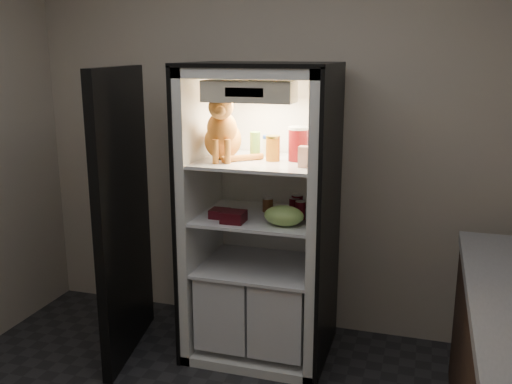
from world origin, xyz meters
TOP-DOWN VIEW (x-y plane):
  - room_shell at (0.00, 0.00)m, footprint 3.60×3.60m
  - refrigerator at (0.00, 1.38)m, footprint 0.90×0.72m
  - fridge_door at (-0.84, 1.10)m, footprint 0.22×0.87m
  - tabby_cat at (-0.22, 1.27)m, footprint 0.41×0.44m
  - parmesan_shaker at (-0.04, 1.35)m, footprint 0.06×0.06m
  - mayo_tub at (0.02, 1.48)m, footprint 0.09×0.09m
  - salsa_jar at (0.08, 1.33)m, footprint 0.09×0.09m
  - pepper_jar at (0.23, 1.37)m, footprint 0.12×0.12m
  - cream_carton at (0.31, 1.20)m, footprint 0.07×0.07m
  - soda_can_a at (0.22, 1.39)m, footprint 0.07×0.07m
  - soda_can_b at (0.21, 1.36)m, footprint 0.06×0.06m
  - soda_can_c at (0.26, 1.30)m, footprint 0.06×0.06m
  - condiment_jar at (0.03, 1.42)m, footprint 0.07×0.07m
  - grape_bag at (0.20, 1.16)m, footprint 0.24×0.17m
  - berry_box_left at (-0.22, 1.20)m, footprint 0.11×0.11m
  - berry_box_right at (-0.11, 1.13)m, footprint 0.13×0.13m

SIDE VIEW (x-z plane):
  - refrigerator at x=0.00m, z-range -0.15..1.73m
  - fridge_door at x=-0.84m, z-range -0.01..1.84m
  - berry_box_left at x=-0.22m, z-range 0.94..0.99m
  - berry_box_right at x=-0.11m, z-range 0.94..1.01m
  - condiment_jar at x=0.03m, z-range 0.94..1.04m
  - soda_can_c at x=0.26m, z-range 0.94..1.06m
  - soda_can_b at x=0.21m, z-range 0.94..1.06m
  - grape_bag at x=0.20m, z-range 0.94..1.06m
  - soda_can_a at x=0.22m, z-range 0.94..1.07m
  - cream_carton at x=0.31m, z-range 1.29..1.41m
  - mayo_tub at x=0.02m, z-range 1.29..1.42m
  - salsa_jar at x=0.08m, z-range 1.29..1.44m
  - parmesan_shaker at x=-0.04m, z-range 1.29..1.46m
  - pepper_jar at x=0.23m, z-range 1.29..1.50m
  - tabby_cat at x=-0.22m, z-range 1.23..1.68m
  - room_shell at x=0.00m, z-range -0.18..3.42m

